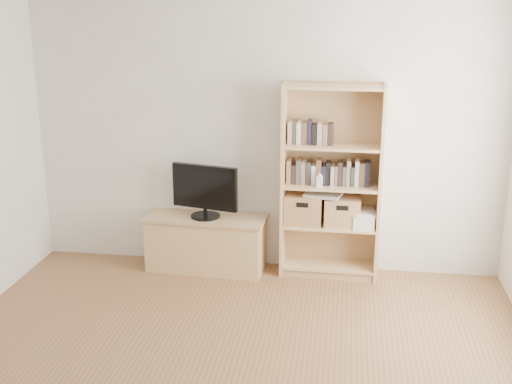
% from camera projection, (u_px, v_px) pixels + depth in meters
% --- Properties ---
extents(back_wall, '(4.50, 0.02, 2.60)m').
position_uv_depth(back_wall, '(265.00, 136.00, 6.06)').
color(back_wall, beige).
rests_on(back_wall, floor).
extents(tv_stand, '(1.14, 0.48, 0.51)m').
position_uv_depth(tv_stand, '(206.00, 244.00, 6.24)').
color(tv_stand, tan).
rests_on(tv_stand, floor).
extents(bookshelf, '(0.92, 0.34, 1.83)m').
position_uv_depth(bookshelf, '(331.00, 183.00, 5.93)').
color(bookshelf, tan).
rests_on(bookshelf, floor).
extents(television, '(0.65, 0.20, 0.52)m').
position_uv_depth(television, '(205.00, 191.00, 6.08)').
color(television, black).
rests_on(television, tv_stand).
extents(books_row_mid, '(0.88, 0.18, 0.24)m').
position_uv_depth(books_row_mid, '(332.00, 172.00, 5.92)').
color(books_row_mid, '#8A6B4B').
rests_on(books_row_mid, bookshelf).
extents(books_row_upper, '(0.38, 0.15, 0.20)m').
position_uv_depth(books_row_upper, '(311.00, 133.00, 5.84)').
color(books_row_upper, '#8A6B4B').
rests_on(books_row_upper, bookshelf).
extents(baby_monitor, '(0.06, 0.04, 0.11)m').
position_uv_depth(baby_monitor, '(320.00, 182.00, 5.84)').
color(baby_monitor, white).
rests_on(baby_monitor, bookshelf).
extents(basket_left, '(0.36, 0.30, 0.28)m').
position_uv_depth(basket_left, '(304.00, 209.00, 6.04)').
color(basket_left, '#A36C49').
rests_on(basket_left, bookshelf).
extents(basket_right, '(0.33, 0.28, 0.27)m').
position_uv_depth(basket_right, '(342.00, 211.00, 5.98)').
color(basket_right, '#A36C49').
rests_on(basket_right, bookshelf).
extents(laptop, '(0.37, 0.30, 0.03)m').
position_uv_depth(laptop, '(323.00, 194.00, 5.95)').
color(laptop, silver).
rests_on(laptop, basket_left).
extents(magazine_stack, '(0.20, 0.29, 0.13)m').
position_uv_depth(magazine_stack, '(364.00, 219.00, 5.97)').
color(magazine_stack, silver).
rests_on(magazine_stack, bookshelf).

